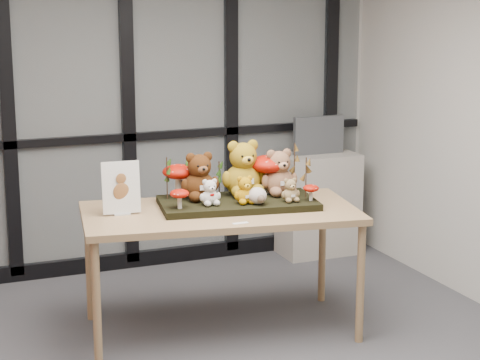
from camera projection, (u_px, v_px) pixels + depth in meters
name	position (u px, v px, depth m)	size (l,w,h in m)	color
room_shell	(168.00, 93.00, 4.17)	(5.00, 5.00, 5.00)	beige
glass_partition	(69.00, 92.00, 6.46)	(4.90, 0.06, 2.78)	#2D383F
display_table	(220.00, 220.00, 5.49)	(1.84, 1.13, 0.81)	#A17F57
diorama_tray	(238.00, 203.00, 5.56)	(0.99, 0.49, 0.04)	black
bear_pooh_yellow	(243.00, 165.00, 5.65)	(0.30, 0.27, 0.40)	#A27E17
bear_brown_medium	(199.00, 173.00, 5.54)	(0.26, 0.23, 0.34)	#44210B
bear_tan_back	(279.00, 169.00, 5.67)	(0.25, 0.23, 0.33)	#906042
bear_small_yellow	(245.00, 188.00, 5.44)	(0.15, 0.13, 0.19)	#C88A0A
bear_white_bow	(210.00, 191.00, 5.40)	(0.14, 0.13, 0.18)	silver
bear_beige_small	(290.00, 189.00, 5.49)	(0.13, 0.12, 0.17)	olive
plush_cream_hedgehog	(257.00, 195.00, 5.43)	(0.09, 0.08, 0.12)	beige
mushroom_back_left	(179.00, 179.00, 5.62)	(0.21, 0.21, 0.23)	#A21005
mushroom_back_right	(268.00, 172.00, 5.71)	(0.25, 0.25, 0.28)	#A21005
mushroom_front_left	(180.00, 198.00, 5.32)	(0.12, 0.12, 0.13)	#A21005
mushroom_front_right	(311.00, 192.00, 5.52)	(0.10, 0.10, 0.11)	#A21005
sprig_green_far_left	(167.00, 178.00, 5.55)	(0.05, 0.05, 0.27)	#143C0D
sprig_green_mid_left	(189.00, 178.00, 5.64)	(0.05, 0.05, 0.24)	#143C0D
sprig_dry_far_right	(294.00, 168.00, 5.71)	(0.05, 0.05, 0.33)	brown
sprig_dry_mid_right	(306.00, 177.00, 5.60)	(0.05, 0.05, 0.26)	brown
sprig_green_centre	(219.00, 177.00, 5.70)	(0.05, 0.05, 0.22)	#143C0D
sign_holder	(121.00, 190.00, 5.32)	(0.24, 0.07, 0.33)	silver
label_card	(240.00, 223.00, 5.16)	(0.10, 0.03, 0.00)	white
cabinet	(318.00, 204.00, 7.20)	(0.63, 0.37, 0.84)	#AFA69C
monitor	(319.00, 135.00, 7.09)	(0.44, 0.05, 0.31)	#4A4E52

